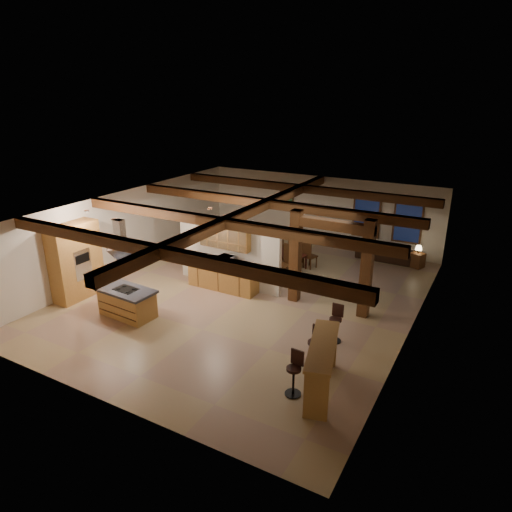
% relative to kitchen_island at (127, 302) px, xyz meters
% --- Properties ---
extents(ground, '(12.00, 12.00, 0.00)m').
position_rel_kitchen_island_xyz_m(ground, '(2.38, 2.84, -0.43)').
color(ground, tan).
rests_on(ground, ground).
extents(room_walls, '(12.00, 12.00, 12.00)m').
position_rel_kitchen_island_xyz_m(room_walls, '(2.38, 2.84, 1.35)').
color(room_walls, silver).
rests_on(room_walls, ground).
extents(ceiling_beams, '(10.00, 12.00, 0.28)m').
position_rel_kitchen_island_xyz_m(ceiling_beams, '(2.38, 2.84, 2.33)').
color(ceiling_beams, '#3D220F').
rests_on(ceiling_beams, room_walls).
extents(timber_posts, '(2.50, 0.30, 2.90)m').
position_rel_kitchen_island_xyz_m(timber_posts, '(4.88, 3.34, 1.34)').
color(timber_posts, '#3D220F').
rests_on(timber_posts, ground).
extents(partition_wall, '(3.80, 0.18, 2.20)m').
position_rel_kitchen_island_xyz_m(partition_wall, '(1.38, 3.34, 0.67)').
color(partition_wall, silver).
rests_on(partition_wall, ground).
extents(pantry_cabinet, '(0.67, 1.60, 2.40)m').
position_rel_kitchen_island_xyz_m(pantry_cabinet, '(-2.28, 0.24, 0.77)').
color(pantry_cabinet, '#AE7838').
rests_on(pantry_cabinet, ground).
extents(back_counter, '(2.50, 0.66, 0.94)m').
position_rel_kitchen_island_xyz_m(back_counter, '(1.38, 2.95, 0.05)').
color(back_counter, '#AE7838').
rests_on(back_counter, ground).
extents(upper_display_cabinet, '(1.80, 0.36, 0.95)m').
position_rel_kitchen_island_xyz_m(upper_display_cabinet, '(1.38, 3.15, 1.42)').
color(upper_display_cabinet, '#AE7838').
rests_on(upper_display_cabinet, partition_wall).
extents(range_hood, '(1.10, 1.10, 1.40)m').
position_rel_kitchen_island_xyz_m(range_hood, '(0.00, 0.00, 1.36)').
color(range_hood, silver).
rests_on(range_hood, room_walls).
extents(back_windows, '(2.70, 0.07, 1.70)m').
position_rel_kitchen_island_xyz_m(back_windows, '(5.18, 8.77, 1.07)').
color(back_windows, '#3D220F').
rests_on(back_windows, room_walls).
extents(framed_art, '(0.65, 0.05, 0.85)m').
position_rel_kitchen_island_xyz_m(framed_art, '(0.88, 8.78, 1.27)').
color(framed_art, '#3D220F').
rests_on(framed_art, room_walls).
extents(recessed_cans, '(3.16, 2.46, 0.03)m').
position_rel_kitchen_island_xyz_m(recessed_cans, '(-0.15, 0.91, 2.44)').
color(recessed_cans, silver).
rests_on(recessed_cans, room_walls).
extents(kitchen_island, '(1.76, 1.01, 0.85)m').
position_rel_kitchen_island_xyz_m(kitchen_island, '(0.00, 0.00, 0.00)').
color(kitchen_island, '#AE7838').
rests_on(kitchen_island, ground).
extents(dining_table, '(1.78, 1.22, 0.57)m').
position_rel_kitchen_island_xyz_m(dining_table, '(2.27, 5.67, -0.14)').
color(dining_table, '#3B170E').
rests_on(dining_table, ground).
extents(sofa, '(2.13, 0.85, 0.62)m').
position_rel_kitchen_island_xyz_m(sofa, '(5.34, 8.34, -0.12)').
color(sofa, black).
rests_on(sofa, ground).
extents(microwave, '(0.50, 0.37, 0.26)m').
position_rel_kitchen_island_xyz_m(microwave, '(1.54, 2.95, 0.64)').
color(microwave, silver).
rests_on(microwave, back_counter).
extents(bar_counter, '(1.09, 2.24, 1.14)m').
position_rel_kitchen_island_xyz_m(bar_counter, '(6.20, -0.54, 0.34)').
color(bar_counter, '#AE7838').
rests_on(bar_counter, ground).
extents(side_table, '(0.57, 0.57, 0.55)m').
position_rel_kitchen_island_xyz_m(side_table, '(6.60, 8.09, -0.15)').
color(side_table, '#3D220F').
rests_on(side_table, ground).
extents(table_lamp, '(0.25, 0.25, 0.29)m').
position_rel_kitchen_island_xyz_m(table_lamp, '(6.60, 8.09, 0.33)').
color(table_lamp, black).
rests_on(table_lamp, side_table).
extents(bar_stool_a, '(0.36, 0.36, 1.03)m').
position_rel_kitchen_island_xyz_m(bar_stool_a, '(5.75, -0.96, 0.09)').
color(bar_stool_a, black).
rests_on(bar_stool_a, ground).
extents(bar_stool_b, '(0.36, 0.37, 1.03)m').
position_rel_kitchen_island_xyz_m(bar_stool_b, '(5.73, 0.24, 0.10)').
color(bar_stool_b, black).
rests_on(bar_stool_b, ground).
extents(bar_stool_c, '(0.36, 0.36, 1.02)m').
position_rel_kitchen_island_xyz_m(bar_stool_c, '(5.76, 1.59, 0.09)').
color(bar_stool_c, black).
rests_on(bar_stool_c, ground).
extents(dining_chairs, '(2.27, 2.27, 1.18)m').
position_rel_kitchen_island_xyz_m(dining_chairs, '(2.27, 5.67, 0.17)').
color(dining_chairs, '#3D220F').
rests_on(dining_chairs, ground).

